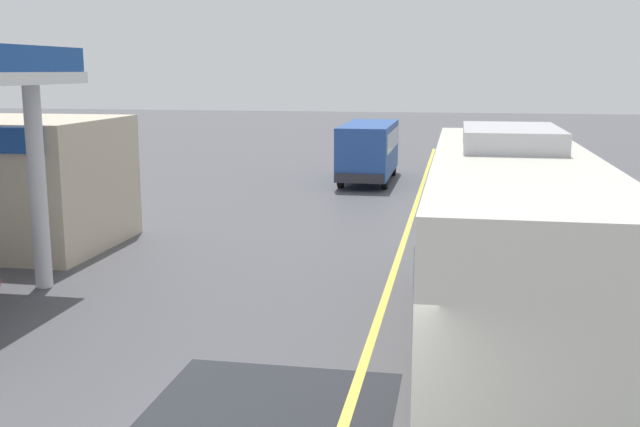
% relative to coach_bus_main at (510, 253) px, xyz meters
% --- Properties ---
extents(ground, '(120.00, 120.00, 0.00)m').
position_rel_coach_bus_main_xyz_m(ground, '(-2.26, 13.43, -1.72)').
color(ground, '#4C4C51').
extents(lane_divider_stripe, '(0.16, 50.00, 0.01)m').
position_rel_coach_bus_main_xyz_m(lane_divider_stripe, '(-2.26, 8.43, -1.72)').
color(lane_divider_stripe, '#D8CC4C').
rests_on(lane_divider_stripe, ground).
extents(coach_bus_main, '(2.60, 11.04, 3.69)m').
position_rel_coach_bus_main_xyz_m(coach_bus_main, '(0.00, 0.00, 0.00)').
color(coach_bus_main, silver).
rests_on(coach_bus_main, ground).
extents(minibus_opposing_lane, '(2.04, 6.13, 2.44)m').
position_rel_coach_bus_main_xyz_m(minibus_opposing_lane, '(-4.57, 19.31, -0.25)').
color(minibus_opposing_lane, '#264C9E').
rests_on(minibus_opposing_lane, ground).
extents(car_trailing_behind_bus, '(1.70, 4.20, 1.82)m').
position_rel_coach_bus_main_xyz_m(car_trailing_behind_bus, '(0.24, 19.25, -0.71)').
color(car_trailing_behind_bus, '#1E602D').
rests_on(car_trailing_behind_bus, ground).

